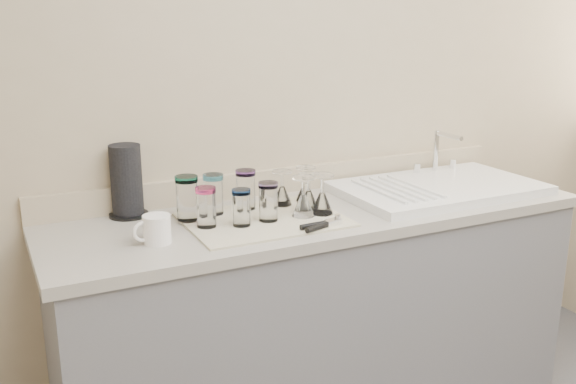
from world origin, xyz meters
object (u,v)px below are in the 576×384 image
goblet_back_left (282,193)px  goblet_front_right (322,200)px  tumbler_purple (246,189)px  tumbler_lavender (268,201)px  goblet_front_left (303,203)px  tumbler_cyan (213,194)px  tumbler_blue (241,207)px  sink_unit (438,187)px  goblet_extra (309,198)px  can_opener (322,225)px  paper_towel_roll (127,182)px  white_mug (156,229)px  goblet_back_right (306,189)px  tumbler_teal (187,198)px  tumbler_magenta (206,207)px

goblet_back_left → goblet_front_right: goblet_front_right is taller
tumbler_purple → tumbler_lavender: tumbler_purple is taller
tumbler_lavender → goblet_front_left: goblet_front_left is taller
tumbler_cyan → tumbler_blue: (0.04, -0.17, -0.01)m
goblet_front_left → sink_unit: bearing=5.8°
goblet_extra → can_opener: (-0.05, -0.19, -0.04)m
tumbler_cyan → tumbler_blue: tumbler_cyan is taller
paper_towel_roll → tumbler_cyan: bearing=-25.9°
white_mug → paper_towel_roll: paper_towel_roll is taller
goblet_back_right → can_opener: bearing=-107.9°
tumbler_blue → tumbler_lavender: tumbler_lavender is taller
tumbler_teal → tumbler_purple: bearing=8.6°
sink_unit → paper_towel_roll: bearing=169.2°
tumbler_magenta → can_opener: tumbler_magenta is taller
tumbler_teal → goblet_front_left: tumbler_teal is taller
tumbler_teal → tumbler_cyan: bearing=15.2°
paper_towel_roll → tumbler_blue: bearing=-43.7°
sink_unit → tumbler_magenta: bearing=-178.4°
tumbler_magenta → tumbler_blue: (0.11, -0.04, -0.01)m
tumbler_lavender → paper_towel_roll: bearing=145.2°
goblet_extra → goblet_front_left: bearing=-134.2°
goblet_front_left → white_mug: 0.54m
tumbler_teal → white_mug: size_ratio=1.23×
goblet_extra → paper_towel_roll: bearing=157.6°
tumbler_purple → can_opener: (0.15, -0.32, -0.07)m
sink_unit → goblet_front_right: size_ratio=5.56×
tumbler_magenta → tumbler_blue: bearing=-20.4°
tumbler_cyan → tumbler_teal: bearing=-164.8°
tumbler_blue → can_opener: tumbler_blue is taller
tumbler_cyan → tumbler_magenta: (-0.07, -0.13, -0.00)m
goblet_back_right → white_mug: goblet_back_right is taller
tumbler_blue → tumbler_lavender: bearing=5.3°
paper_towel_roll → goblet_front_right: bearing=-25.8°
tumbler_blue → goblet_back_left: goblet_back_left is taller
tumbler_magenta → goblet_back_right: bearing=16.0°
sink_unit → goblet_front_left: (-0.67, -0.07, 0.04)m
goblet_front_right → tumbler_magenta: bearing=174.3°
can_opener → goblet_extra: bearing=74.9°
tumbler_teal → sink_unit: bearing=-3.8°
goblet_front_left → goblet_front_right: (0.07, -0.00, 0.00)m
tumbler_cyan → tumbler_magenta: size_ratio=1.06×
goblet_front_right → can_opener: 0.17m
goblet_front_left → goblet_back_right: bearing=59.8°
tumbler_teal → goblet_front_left: 0.41m
tumbler_lavender → goblet_front_left: 0.14m
goblet_front_right → can_opener: bearing=-119.1°
tumbler_lavender → goblet_extra: 0.19m
paper_towel_roll → tumbler_teal: bearing=-43.8°
goblet_front_right → white_mug: 0.62m
tumbler_blue → tumbler_lavender: size_ratio=0.93×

